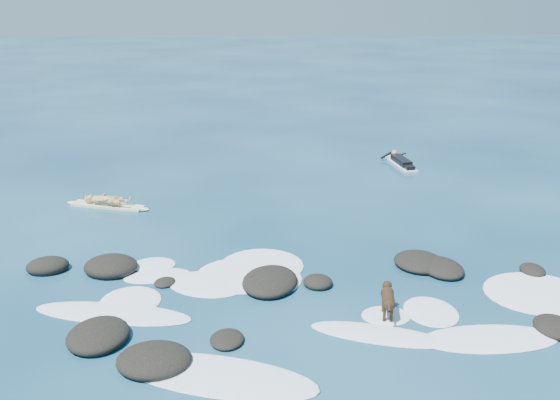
{
  "coord_description": "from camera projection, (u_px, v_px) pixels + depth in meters",
  "views": [
    {
      "loc": [
        -0.85,
        -13.51,
        6.96
      ],
      "look_at": [
        -0.41,
        4.0,
        0.9
      ],
      "focal_mm": 40.0,
      "sensor_mm": 36.0,
      "label": 1
    }
  ],
  "objects": [
    {
      "name": "ground",
      "position": [
        301.0,
        289.0,
        15.06
      ],
      "size": [
        160.0,
        160.0,
        0.0
      ],
      "primitive_type": "plane",
      "color": "#0A2642",
      "rests_on": "ground"
    },
    {
      "name": "reef_rocks",
      "position": [
        289.0,
        297.0,
        14.45
      ],
      "size": [
        14.43,
        5.94,
        0.52
      ],
      "color": "black",
      "rests_on": "ground"
    },
    {
      "name": "breaking_foam",
      "position": [
        296.0,
        301.0,
        14.45
      ],
      "size": [
        13.05,
        7.41,
        0.12
      ],
      "color": "white",
      "rests_on": "ground"
    },
    {
      "name": "standing_surfer_rig",
      "position": [
        106.0,
        188.0,
        20.39
      ],
      "size": [
        2.94,
        1.17,
        1.7
      ],
      "rotation": [
        0.0,
        0.0,
        -0.27
      ],
      "color": "beige",
      "rests_on": "ground"
    },
    {
      "name": "paddling_surfer_rig",
      "position": [
        401.0,
        162.0,
        25.34
      ],
      "size": [
        1.15,
        2.54,
        0.44
      ],
      "rotation": [
        0.0,
        0.0,
        1.74
      ],
      "color": "white",
      "rests_on": "ground"
    },
    {
      "name": "dog",
      "position": [
        388.0,
        298.0,
        13.62
      ],
      "size": [
        0.38,
        1.15,
        0.73
      ],
      "rotation": [
        0.0,
        0.0,
        1.44
      ],
      "color": "black",
      "rests_on": "ground"
    }
  ]
}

